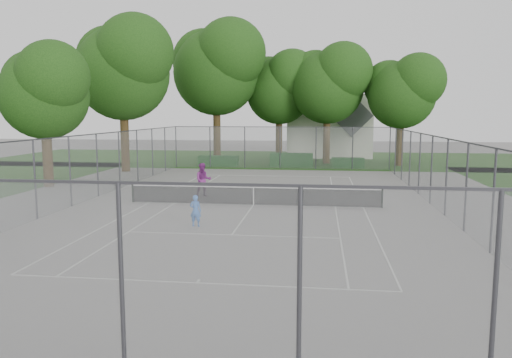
# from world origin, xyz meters

# --- Properties ---
(ground) EXTENTS (120.00, 120.00, 0.00)m
(ground) POSITION_xyz_m (0.00, 0.00, 0.00)
(ground) COLOR slate
(ground) RESTS_ON ground
(grass_far) EXTENTS (60.00, 20.00, 0.00)m
(grass_far) POSITION_xyz_m (0.00, 26.00, 0.00)
(grass_far) COLOR #1E4513
(grass_far) RESTS_ON ground
(court_markings) EXTENTS (11.03, 23.83, 0.01)m
(court_markings) POSITION_xyz_m (0.00, 0.00, 0.01)
(court_markings) COLOR silver
(court_markings) RESTS_ON ground
(tennis_net) EXTENTS (12.87, 0.10, 1.10)m
(tennis_net) POSITION_xyz_m (0.00, 0.00, 0.51)
(tennis_net) COLOR black
(tennis_net) RESTS_ON ground
(perimeter_fence) EXTENTS (18.08, 34.08, 3.52)m
(perimeter_fence) POSITION_xyz_m (0.00, 0.00, 1.81)
(perimeter_fence) COLOR #38383D
(perimeter_fence) RESTS_ON ground
(tree_far_left) EXTENTS (9.18, 8.38, 13.19)m
(tree_far_left) POSITION_xyz_m (-6.26, 21.68, 9.07)
(tree_far_left) COLOR #3A2915
(tree_far_left) RESTS_ON ground
(tree_far_midleft) EXTENTS (7.40, 6.76, 10.64)m
(tree_far_midleft) POSITION_xyz_m (-0.57, 23.89, 7.31)
(tree_far_midleft) COLOR #3A2915
(tree_far_midleft) RESTS_ON ground
(tree_far_midright) EXTENTS (7.61, 6.95, 10.95)m
(tree_far_midright) POSITION_xyz_m (4.02, 21.86, 7.52)
(tree_far_midright) COLOR #3A2915
(tree_far_midright) RESTS_ON ground
(tree_far_right) EXTENTS (6.79, 6.20, 9.77)m
(tree_far_right) POSITION_xyz_m (10.45, 20.73, 6.71)
(tree_far_right) COLOR #3A2915
(tree_far_right) RESTS_ON ground
(tree_side_back) EXTENTS (8.45, 7.72, 12.15)m
(tree_side_back) POSITION_xyz_m (-12.06, 13.39, 8.35)
(tree_side_back) COLOR #3A2915
(tree_side_back) RESTS_ON ground
(tree_side_front) EXTENTS (6.26, 5.71, 8.99)m
(tree_side_front) POSITION_xyz_m (-13.67, 4.63, 6.17)
(tree_side_front) COLOR #3A2915
(tree_side_front) RESTS_ON ground
(hedge_left) EXTENTS (3.51, 1.05, 0.88)m
(hedge_left) POSITION_xyz_m (-5.63, 18.61, 0.44)
(hedge_left) COLOR #17491A
(hedge_left) RESTS_ON ground
(hedge_mid) EXTENTS (3.73, 1.07, 1.17)m
(hedge_mid) POSITION_xyz_m (0.88, 18.71, 0.59)
(hedge_mid) COLOR #17491A
(hedge_mid) RESTS_ON ground
(hedge_right) EXTENTS (2.75, 1.01, 0.83)m
(hedge_right) POSITION_xyz_m (5.73, 18.64, 0.41)
(hedge_right) COLOR #17491A
(hedge_right) RESTS_ON ground
(house) EXTENTS (8.73, 6.76, 10.87)m
(house) POSITION_xyz_m (4.30, 29.93, 4.37)
(house) COLOR silver
(house) RESTS_ON ground
(girl_player) EXTENTS (0.50, 0.34, 1.31)m
(girl_player) POSITION_xyz_m (-1.74, -5.07, 0.65)
(girl_player) COLOR #3973D6
(girl_player) RESTS_ON ground
(woman_player) EXTENTS (1.09, 0.97, 1.88)m
(woman_player) POSITION_xyz_m (-3.12, 2.17, 0.94)
(woman_player) COLOR #812B7E
(woman_player) RESTS_ON ground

